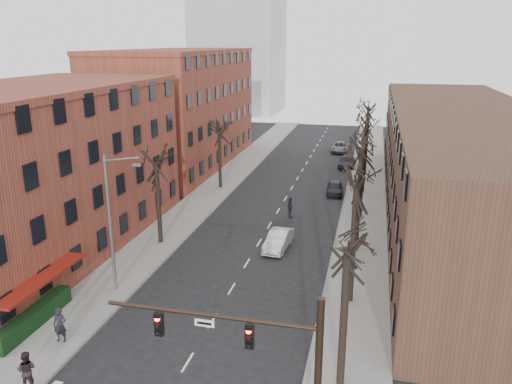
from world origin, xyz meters
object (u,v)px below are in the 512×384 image
Objects in this scene: parked_car_near at (335,188)px; parked_car_mid at (347,162)px; silver_sedan at (278,240)px; pedestrian_a at (60,325)px.

parked_car_near is 12.22m from parked_car_mid.
silver_sedan is 15.88m from parked_car_near.
pedestrian_a is at bearing -115.03° from parked_car_near.
parked_car_mid reaches higher than parked_car_near.
parked_car_mid is 44.70m from pedestrian_a.
parked_car_near is 0.83× the size of parked_car_mid.
parked_car_near is 32.96m from pedestrian_a.
parked_car_near is at bearing 82.96° from silver_sedan.
silver_sedan is 1.05× the size of parked_car_near.
pedestrian_a reaches higher than parked_car_near.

